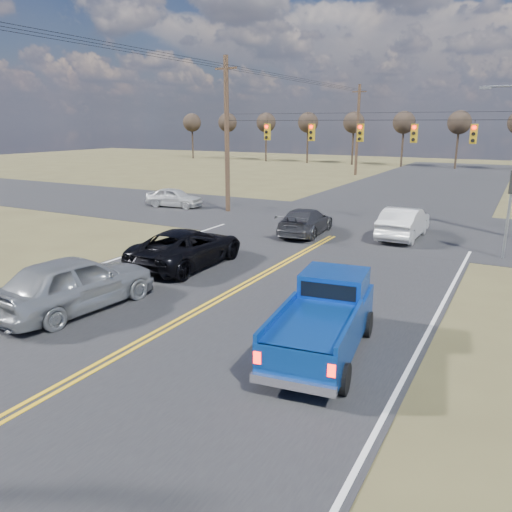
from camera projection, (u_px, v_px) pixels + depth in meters
The scene contains 12 objects.
ground at pixel (166, 329), 14.60m from camera, with size 160.00×160.00×0.00m, color brown.
road_main at pixel (302, 253), 23.08m from camera, with size 14.00×120.00×0.02m, color #28282B.
road_cross at pixel (356, 224), 29.86m from camera, with size 120.00×12.00×0.02m, color #28282B.
signal_gantry at pixel (368, 137), 28.14m from camera, with size 19.60×4.83×10.00m.
utility_poles at pixel (355, 134), 27.66m from camera, with size 19.60×58.32×10.00m.
treeline at pixel (398, 125), 35.98m from camera, with size 87.00×117.80×7.40m.
pickup_truck at pixel (324, 320), 12.87m from camera, with size 2.57×5.31×1.92m.
silver_suv at pixel (75, 283), 15.91m from camera, with size 2.17×5.38×1.83m, color gray.
black_suv at pixel (188, 247), 20.98m from camera, with size 2.62×5.69×1.58m, color black.
white_car_queue at pixel (404, 223), 25.99m from camera, with size 1.73×4.96×1.63m, color silver.
dgrey_car_queue at pixel (305, 221), 26.88m from camera, with size 1.99×4.89×1.42m, color #37383D.
cross_car_west at pixel (174, 197), 35.62m from camera, with size 4.08×1.64×1.39m, color silver.
Camera 1 is at (8.83, -10.62, 5.85)m, focal length 35.00 mm.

